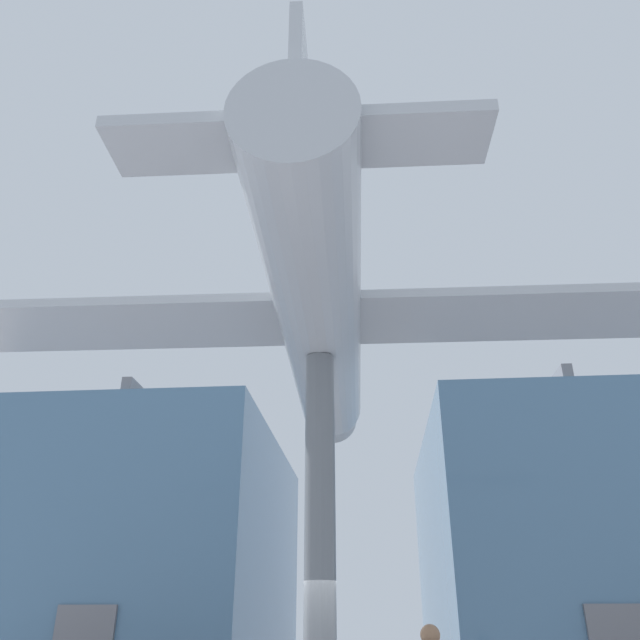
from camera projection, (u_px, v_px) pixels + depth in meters
name	position (u px, v px, depth m)	size (l,w,h in m)	color
glass_pavilion_left	(174.00, 551.00, 26.53)	(8.73, 15.74, 9.67)	slate
glass_pavilion_right	(538.00, 548.00, 25.38)	(8.73, 15.74, 9.67)	slate
support_pylon_central	(320.00, 531.00, 11.01)	(0.56, 0.56, 6.62)	slate
suspended_airplane	(321.00, 325.00, 13.04)	(15.75, 13.49, 2.94)	#B2B7BC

